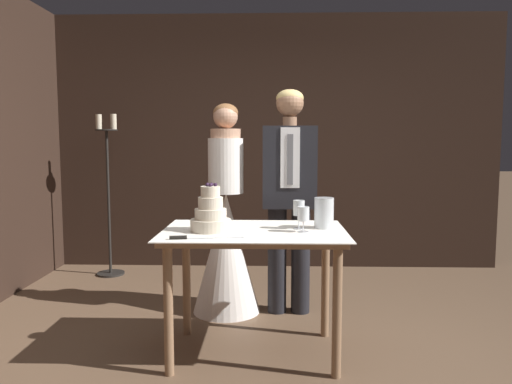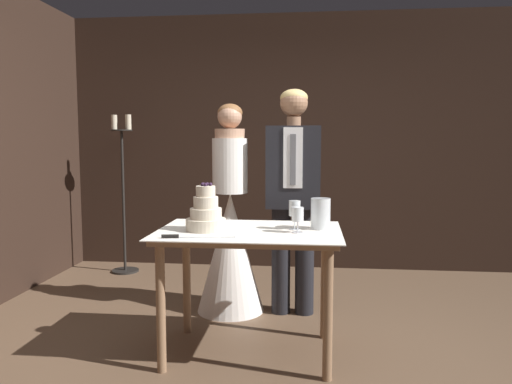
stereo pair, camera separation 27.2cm
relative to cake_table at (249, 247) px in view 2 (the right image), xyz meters
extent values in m
plane|color=brown|center=(0.11, -0.17, -0.71)|extent=(40.00, 40.00, 0.00)
cube|color=black|center=(0.11, 2.35, 0.66)|extent=(4.89, 0.12, 2.72)
cylinder|color=#8E6B4C|center=(-0.49, -0.31, -0.32)|extent=(0.06, 0.06, 0.78)
cylinder|color=#8E6B4C|center=(0.49, -0.31, -0.32)|extent=(0.06, 0.06, 0.78)
cylinder|color=#8E6B4C|center=(-0.49, 0.31, -0.32)|extent=(0.06, 0.06, 0.78)
cylinder|color=#8E6B4C|center=(0.49, 0.31, -0.32)|extent=(0.06, 0.06, 0.78)
cube|color=#8E6B4C|center=(0.00, 0.00, 0.09)|extent=(1.10, 0.75, 0.03)
cube|color=white|center=(0.00, 0.00, 0.11)|extent=(1.16, 0.81, 0.01)
cylinder|color=beige|center=(-0.27, -0.04, 0.15)|extent=(0.26, 0.26, 0.07)
cylinder|color=beige|center=(-0.27, -0.04, 0.22)|extent=(0.20, 0.20, 0.07)
cylinder|color=beige|center=(-0.27, -0.04, 0.29)|extent=(0.16, 0.16, 0.07)
cylinder|color=beige|center=(-0.27, -0.04, 0.36)|extent=(0.12, 0.12, 0.07)
sphere|color=#2D1933|center=(-0.24, -0.03, 0.40)|extent=(0.02, 0.02, 0.02)
sphere|color=#2D1933|center=(-0.27, -0.01, 0.40)|extent=(0.02, 0.02, 0.02)
sphere|color=#2D1933|center=(-0.29, -0.02, 0.40)|extent=(0.02, 0.02, 0.02)
sphere|color=#2D1933|center=(-0.29, -0.04, 0.40)|extent=(0.02, 0.02, 0.02)
sphere|color=#2D1933|center=(-0.27, -0.06, 0.40)|extent=(0.02, 0.02, 0.02)
cube|color=silver|center=(-0.22, -0.27, 0.11)|extent=(0.33, 0.08, 0.00)
cylinder|color=black|center=(-0.43, -0.31, 0.12)|extent=(0.10, 0.04, 0.02)
cylinder|color=silver|center=(0.31, -0.06, 0.11)|extent=(0.07, 0.07, 0.00)
cylinder|color=silver|center=(0.31, -0.06, 0.15)|extent=(0.01, 0.01, 0.07)
cylinder|color=silver|center=(0.31, -0.06, 0.23)|extent=(0.07, 0.07, 0.09)
cylinder|color=maroon|center=(0.31, -0.06, 0.20)|extent=(0.06, 0.06, 0.04)
cylinder|color=silver|center=(0.29, 0.05, 0.11)|extent=(0.07, 0.07, 0.00)
cylinder|color=silver|center=(0.29, 0.05, 0.16)|extent=(0.01, 0.01, 0.09)
cylinder|color=silver|center=(0.29, 0.05, 0.25)|extent=(0.07, 0.07, 0.10)
cylinder|color=maroon|center=(0.29, 0.05, 0.22)|extent=(0.06, 0.06, 0.04)
cylinder|color=silver|center=(0.45, 0.09, 0.21)|extent=(0.13, 0.13, 0.20)
cylinder|color=beige|center=(0.45, 0.09, 0.15)|extent=(0.06, 0.06, 0.09)
sphere|color=#F9CC4C|center=(0.45, 0.09, 0.21)|extent=(0.02, 0.02, 0.02)
cone|color=white|center=(-0.25, 0.81, -0.22)|extent=(0.54, 0.54, 0.97)
cylinder|color=white|center=(-0.25, 0.81, 0.48)|extent=(0.28, 0.28, 0.43)
cylinder|color=tan|center=(-0.25, 0.81, 0.73)|extent=(0.24, 0.24, 0.07)
sphere|color=tan|center=(-0.25, 0.81, 0.87)|extent=(0.19, 0.19, 0.19)
ellipsoid|color=brown|center=(-0.25, 0.82, 0.89)|extent=(0.20, 0.20, 0.15)
cylinder|color=black|center=(0.16, 0.81, -0.28)|extent=(0.15, 0.15, 0.86)
cylinder|color=black|center=(0.35, 0.81, -0.28)|extent=(0.15, 0.15, 0.86)
cube|color=black|center=(0.25, 0.81, 0.47)|extent=(0.42, 0.24, 0.64)
cube|color=white|center=(0.25, 0.68, 0.55)|extent=(0.15, 0.01, 0.46)
cube|color=slate|center=(0.25, 0.68, 0.53)|extent=(0.04, 0.01, 0.38)
cylinder|color=#A37556|center=(0.25, 0.81, 0.83)|extent=(0.11, 0.11, 0.07)
sphere|color=#A37556|center=(0.25, 0.81, 0.97)|extent=(0.21, 0.21, 0.21)
ellipsoid|color=#D6B770|center=(0.25, 0.82, 1.01)|extent=(0.21, 0.21, 0.14)
cylinder|color=black|center=(-1.56, 1.89, -0.70)|extent=(0.28, 0.28, 0.02)
cylinder|color=black|center=(-1.56, 1.89, 0.05)|extent=(0.03, 0.03, 1.46)
cylinder|color=black|center=(-1.56, 1.89, 0.78)|extent=(0.22, 0.22, 0.01)
cylinder|color=beige|center=(-1.63, 1.89, 0.87)|extent=(0.06, 0.06, 0.15)
cylinder|color=beige|center=(-1.48, 1.89, 0.87)|extent=(0.06, 0.06, 0.15)
camera|label=1|loc=(0.11, -3.13, 0.68)|focal=35.00mm
camera|label=2|loc=(0.38, -3.11, 0.68)|focal=35.00mm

